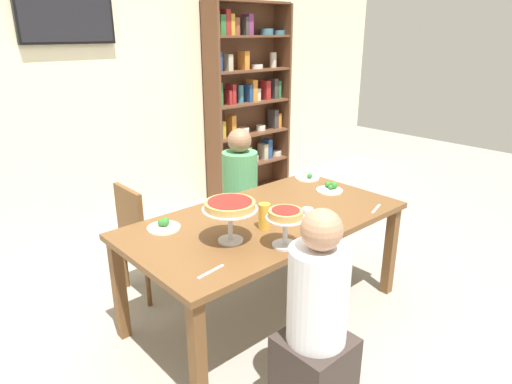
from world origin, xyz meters
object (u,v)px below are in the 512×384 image
Objects in this scene: chair_far_left at (145,234)px; cutlery_knife_near at (376,209)px; personal_pizza_stand at (285,219)px; water_glass_clear_near at (307,215)px; salad_plate_far_diner at (330,188)px; deep_dish_pizza_stand at (230,208)px; salad_plate_near_diner at (164,225)px; beer_glass_amber_tall at (264,216)px; cutlery_fork_near at (211,272)px; television at (66,16)px; diner_near_left at (316,331)px; salad_plate_spare at (308,177)px; diner_far_right at (240,203)px; bookshelf at (246,100)px; dining_table at (266,228)px.

cutlery_knife_near is (1.14, -1.21, 0.26)m from chair_far_left.
water_glass_clear_near is (0.35, 0.14, -0.12)m from personal_pizza_stand.
deep_dish_pizza_stand is at bearing -171.60° from salad_plate_far_diner.
salad_plate_near_diner is at bearing 144.38° from water_glass_clear_near.
cutlery_fork_near is at bearing -159.90° from beer_glass_amber_tall.
chair_far_left is (-0.12, -1.31, -1.54)m from television.
diner_near_left is 5.57× the size of salad_plate_near_diner.
cutlery_knife_near is (-0.15, -0.77, -0.01)m from salad_plate_spare.
cutlery_fork_near is (-0.85, -0.10, -0.04)m from water_glass_clear_near.
television reaches higher than cutlery_fork_near.
beer_glass_amber_tall is (-0.94, -0.48, 0.07)m from salad_plate_spare.
deep_dish_pizza_stand is (-0.84, -0.92, 0.46)m from diner_far_right.
bookshelf is 11.01× the size of salad_plate_spare.
salad_plate_spare is at bearing 73.47° from salad_plate_far_diner.
television reaches higher than beer_glass_amber_tall.
beer_glass_amber_tall is 0.62m from cutlery_fork_near.
salad_plate_far_diner is at bearing 3.34° from dining_table.
diner_near_left is 12.38× the size of water_glass_clear_near.
deep_dish_pizza_stand is at bearing -91.24° from television.
cutlery_fork_near is at bearing 159.00° from cutlery_knife_near.
chair_far_left is 1.44m from salad_plate_far_diner.
diner_far_right reaches higher than cutlery_knife_near.
diner_far_right is at bearing 110.26° from salad_plate_far_diner.
dining_table is 0.68m from salad_plate_near_diner.
salad_plate_near_diner is 1.26× the size of beer_glass_amber_tall.
dining_table is at bearing 17.82° from cutlery_fork_near.
diner_far_right is at bearing 60.95° from personal_pizza_stand.
beer_glass_amber_tall is (-1.70, -2.13, -0.32)m from bookshelf.
television is at bearing 174.82° from chair_far_left.
diner_far_right is 1.33m from deep_dish_pizza_stand.
beer_glass_amber_tall is at bearing -128.61° from bookshelf.
diner_near_left is 0.81m from beer_glass_amber_tall.
chair_far_left is (-2.05, -1.21, -0.66)m from bookshelf.
deep_dish_pizza_stand is 0.58m from water_glass_clear_near.
dining_table is 0.92m from diner_near_left.
water_glass_clear_near is at bearing -35.62° from salad_plate_near_diner.
beer_glass_amber_tall is (0.28, 0.68, 0.33)m from diner_near_left.
diner_far_right is at bearing 47.35° from deep_dish_pizza_stand.
cutlery_knife_near is (0.66, -0.41, 0.08)m from dining_table.
water_glass_clear_near is at bearing -78.00° from television.
diner_far_right is 5.71× the size of salad_plate_far_diner.
cutlery_fork_near is (-1.52, -0.69, -0.01)m from salad_plate_spare.
personal_pizza_stand is 0.52m from cutlery_fork_near.
salad_plate_far_diner is at bearing 10.95° from beer_glass_amber_tall.
salad_plate_far_diner reaches higher than salad_plate_spare.
salad_plate_spare is (1.41, 0.06, -0.01)m from salad_plate_near_diner.
diner_near_left is 1.15m from salad_plate_near_diner.
chair_far_left is 3.86× the size of personal_pizza_stand.
deep_dish_pizza_stand is (-0.05, -2.23, -1.07)m from television.
diner_far_right is 0.84m from salad_plate_far_diner.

